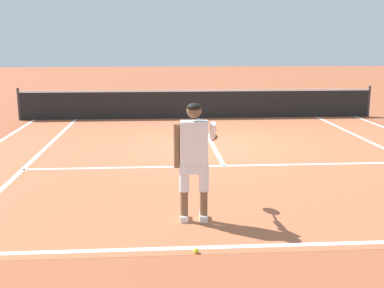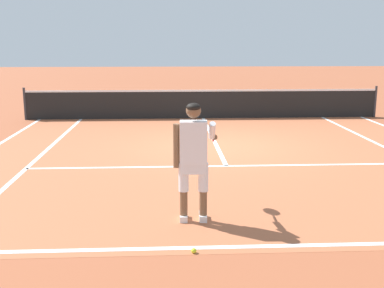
% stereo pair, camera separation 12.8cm
% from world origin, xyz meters
% --- Properties ---
extents(ground_plane, '(80.00, 80.00, 0.00)m').
position_xyz_m(ground_plane, '(0.00, 0.00, 0.00)').
color(ground_plane, '#9E5133').
extents(court_inner_surface, '(10.98, 10.79, 0.00)m').
position_xyz_m(court_inner_surface, '(0.00, -0.75, 0.00)').
color(court_inner_surface, '#B2603D').
rests_on(court_inner_surface, ground).
extents(line_baseline, '(10.98, 0.10, 0.01)m').
position_xyz_m(line_baseline, '(0.00, -5.95, 0.00)').
color(line_baseline, white).
rests_on(line_baseline, ground).
extents(line_service, '(8.23, 0.10, 0.01)m').
position_xyz_m(line_service, '(0.00, -1.95, 0.00)').
color(line_service, white).
rests_on(line_service, ground).
extents(line_centre_service, '(0.10, 6.40, 0.01)m').
position_xyz_m(line_centre_service, '(0.00, 1.25, 0.00)').
color(line_centre_service, white).
rests_on(line_centre_service, ground).
extents(line_singles_left, '(0.10, 10.39, 0.01)m').
position_xyz_m(line_singles_left, '(-4.12, -0.75, 0.00)').
color(line_singles_left, white).
rests_on(line_singles_left, ground).
extents(tennis_net, '(11.96, 0.08, 1.07)m').
position_xyz_m(tennis_net, '(0.00, 4.45, 0.50)').
color(tennis_net, '#333338').
rests_on(tennis_net, ground).
extents(tennis_player, '(0.66, 1.11, 1.71)m').
position_xyz_m(tennis_player, '(-0.85, -4.98, 0.99)').
color(tennis_player, white).
rests_on(tennis_player, ground).
extents(tennis_ball_near_feet, '(0.07, 0.07, 0.07)m').
position_xyz_m(tennis_ball_near_feet, '(-0.91, -6.09, 0.03)').
color(tennis_ball_near_feet, '#CCE02D').
rests_on(tennis_ball_near_feet, ground).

